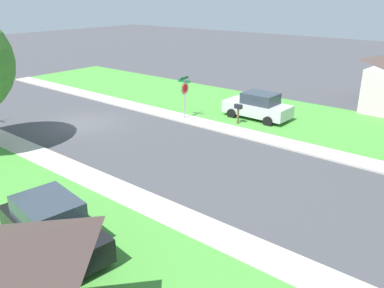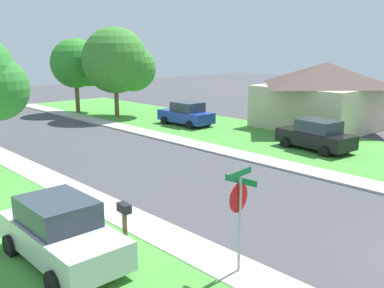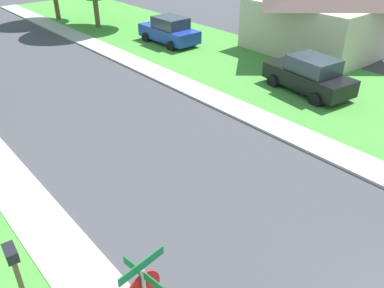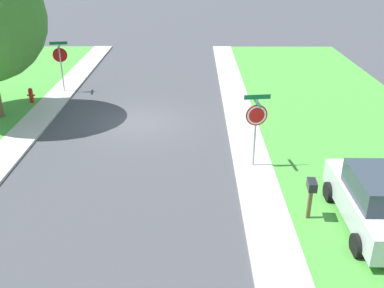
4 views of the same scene
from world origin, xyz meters
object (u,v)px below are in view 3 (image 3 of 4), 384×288
at_px(car_black_near_corner, 309,75).
at_px(car_blue_driveway_right, 169,31).
at_px(house_right_setback, 331,9).
at_px(mailbox, 12,259).

xyz_separation_m(car_black_near_corner, car_blue_driveway_right, (-0.02, 10.63, 0.00)).
bearing_deg(house_right_setback, car_blue_driveway_right, 135.37).
height_order(house_right_setback, mailbox, house_right_setback).
bearing_deg(mailbox, house_right_setback, 16.14).
bearing_deg(car_black_near_corner, house_right_setback, 27.38).
distance_m(car_black_near_corner, car_blue_driveway_right, 10.63).
xyz_separation_m(car_black_near_corner, house_right_setback, (7.05, 3.65, 1.50)).
bearing_deg(car_blue_driveway_right, car_black_near_corner, -89.87).
bearing_deg(house_right_setback, car_black_near_corner, -152.62).
relative_size(car_black_near_corner, car_blue_driveway_right, 1.04).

